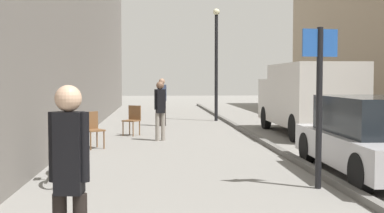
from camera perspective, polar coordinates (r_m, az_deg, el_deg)
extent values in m
plane|color=gray|center=(13.65, 1.60, -4.27)|extent=(80.00, 80.00, 0.00)
cube|color=#615F5B|center=(13.89, 8.11, -3.92)|extent=(0.16, 40.00, 0.12)
cylinder|color=black|center=(18.64, -3.26, -0.97)|extent=(0.13, 0.13, 0.85)
cylinder|color=black|center=(18.59, -3.79, -0.98)|extent=(0.13, 0.13, 0.85)
cube|color=#2D3851|center=(18.58, -3.53, 1.44)|extent=(0.28, 0.25, 0.72)
cylinder|color=#2D3851|center=(18.61, -3.15, 1.61)|extent=(0.10, 0.10, 0.61)
cylinder|color=#2D3851|center=(18.54, -3.91, 1.61)|extent=(0.10, 0.10, 0.61)
sphere|color=#9E755B|center=(18.57, -3.54, 2.92)|extent=(0.23, 0.23, 0.23)
cylinder|color=gray|center=(14.10, -4.06, -2.40)|extent=(0.12, 0.12, 0.80)
cylinder|color=gray|center=(14.15, -3.39, -2.37)|extent=(0.12, 0.12, 0.80)
cube|color=black|center=(14.07, -3.74, 0.63)|extent=(0.27, 0.24, 0.68)
cylinder|color=black|center=(14.04, -4.21, 0.83)|extent=(0.10, 0.10, 0.58)
cylinder|color=black|center=(14.11, -3.26, 0.84)|extent=(0.10, 0.10, 0.58)
sphere|color=brown|center=(14.06, -3.74, 2.47)|extent=(0.22, 0.22, 0.22)
cube|color=black|center=(4.22, -14.13, -5.27)|extent=(0.24, 0.21, 0.69)
cylinder|color=black|center=(4.25, -15.75, -4.54)|extent=(0.10, 0.10, 0.58)
cylinder|color=black|center=(4.18, -12.51, -4.62)|extent=(0.10, 0.10, 0.58)
sphere|color=tan|center=(4.18, -14.22, 0.92)|extent=(0.22, 0.22, 0.22)
cube|color=silver|center=(15.52, 14.00, 1.34)|extent=(2.06, 3.84, 1.92)
cube|color=silver|center=(18.08, 11.37, 0.86)|extent=(2.05, 1.50, 1.44)
cube|color=black|center=(18.57, 10.95, 1.90)|extent=(1.71, 0.05, 0.63)
cylinder|color=black|center=(17.75, 8.61, -1.29)|extent=(0.23, 0.80, 0.80)
cylinder|color=black|center=(18.24, 14.26, -1.23)|extent=(0.23, 0.80, 0.80)
cylinder|color=black|center=(14.15, 11.94, -2.44)|extent=(0.23, 0.80, 0.80)
cylinder|color=black|center=(14.76, 18.82, -2.31)|extent=(0.23, 0.80, 0.80)
cube|color=#B7B7BC|center=(9.63, 20.42, -4.62)|extent=(1.90, 4.24, 0.55)
cube|color=black|center=(9.57, 20.49, -0.97)|extent=(1.57, 2.56, 0.68)
cylinder|color=black|center=(10.70, 13.29, -4.68)|extent=(0.22, 0.64, 0.64)
cylinder|color=black|center=(11.28, 21.33, -4.42)|extent=(0.22, 0.64, 0.64)
cylinder|color=black|center=(8.04, 19.08, -7.37)|extent=(0.22, 0.64, 0.64)
cylinder|color=black|center=(8.12, 14.58, -0.22)|extent=(0.10, 0.10, 2.60)
cube|color=#2659B2|center=(8.13, 14.69, 7.18)|extent=(0.60, 0.11, 0.44)
cylinder|color=black|center=(20.87, 2.84, 4.49)|extent=(0.14, 0.14, 4.50)
sphere|color=beige|center=(21.06, 2.86, 10.95)|extent=(0.28, 0.28, 0.28)
torus|color=black|center=(9.47, -14.86, -5.48)|extent=(0.13, 0.72, 0.72)
torus|color=black|center=(8.44, -15.42, -6.54)|extent=(0.13, 0.72, 0.72)
cylinder|color=#335138|center=(8.93, -15.14, -5.03)|extent=(0.15, 0.95, 0.05)
cylinder|color=#335138|center=(8.72, -15.26, -3.77)|extent=(0.04, 0.04, 0.40)
cube|color=black|center=(8.69, -15.28, -2.33)|extent=(0.12, 0.25, 0.06)
cylinder|color=brown|center=(15.28, -6.88, -2.65)|extent=(0.04, 0.04, 0.45)
cylinder|color=brown|center=(15.49, -8.04, -2.58)|extent=(0.04, 0.04, 0.45)
cylinder|color=brown|center=(15.59, -6.13, -2.53)|extent=(0.04, 0.04, 0.45)
cylinder|color=brown|center=(15.80, -7.28, -2.46)|extent=(0.04, 0.04, 0.45)
cube|color=brown|center=(15.52, -7.09, -1.65)|extent=(0.60, 0.60, 0.04)
cube|color=brown|center=(15.67, -6.69, -0.70)|extent=(0.40, 0.26, 0.45)
cylinder|color=brown|center=(12.68, -10.22, -3.87)|extent=(0.04, 0.04, 0.45)
cylinder|color=brown|center=(12.51, -11.72, -3.98)|extent=(0.04, 0.04, 0.45)
cylinder|color=brown|center=(13.01, -11.01, -3.70)|extent=(0.04, 0.04, 0.45)
cylinder|color=brown|center=(12.84, -12.49, -3.80)|extent=(0.04, 0.04, 0.45)
cube|color=brown|center=(12.73, -11.37, -2.74)|extent=(0.61, 0.61, 0.04)
cube|color=brown|center=(12.88, -11.79, -1.58)|extent=(0.39, 0.28, 0.45)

